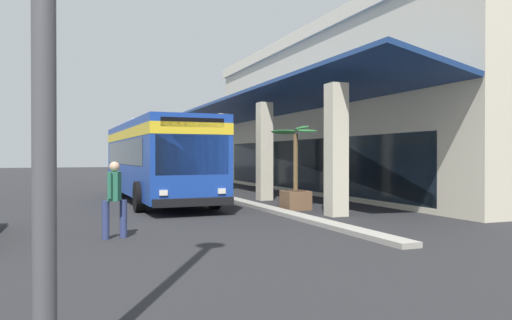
{
  "coord_description": "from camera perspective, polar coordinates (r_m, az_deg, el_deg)",
  "views": [
    {
      "loc": [
        22.67,
        -3.99,
        1.82
      ],
      "look_at": [
        4.12,
        3.29,
        1.65
      ],
      "focal_mm": 34.32,
      "sensor_mm": 36.0,
      "label": 1
    }
  ],
  "objects": [
    {
      "name": "ground",
      "position": [
        25.71,
        6.44,
        -3.58
      ],
      "size": [
        120.0,
        120.0,
        0.0
      ],
      "primitive_type": "plane",
      "color": "#262628"
    },
    {
      "name": "curb_strip",
      "position": [
        22.41,
        -4.96,
        -4.02
      ],
      "size": [
        27.34,
        0.5,
        0.12
      ],
      "primitive_type": "cube",
      "color": "#9E998E",
      "rests_on": "ground"
    },
    {
      "name": "plaza_building",
      "position": [
        26.8,
        15.27,
        5.03
      ],
      "size": [
        23.08,
        14.23,
        7.89
      ],
      "color": "beige",
      "rests_on": "ground"
    },
    {
      "name": "transit_bus",
      "position": [
        20.07,
        -11.58,
        0.57
      ],
      "size": [
        11.27,
        3.01,
        3.34
      ],
      "color": "#193D9E",
      "rests_on": "ground"
    },
    {
      "name": "pedestrian",
      "position": [
        11.22,
        -16.17,
        -3.96
      ],
      "size": [
        0.63,
        0.54,
        1.7
      ],
      "color": "navy",
      "rests_on": "ground"
    },
    {
      "name": "potted_palm",
      "position": [
        16.63,
        4.62,
        -3.36
      ],
      "size": [
        2.18,
        1.86,
        2.82
      ],
      "color": "brown",
      "rests_on": "ground"
    }
  ]
}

